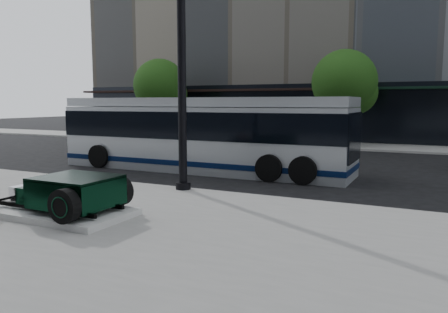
% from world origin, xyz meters
% --- Properties ---
extents(ground, '(120.00, 120.00, 0.00)m').
position_xyz_m(ground, '(0.00, 0.00, 0.00)').
color(ground, black).
rests_on(ground, ground).
extents(sidewalk_far, '(70.00, 4.00, 0.12)m').
position_xyz_m(sidewalk_far, '(0.00, 14.00, 0.06)').
color(sidewalk_far, gray).
rests_on(sidewalk_far, ground).
extents(street_trees, '(29.80, 3.80, 5.70)m').
position_xyz_m(street_trees, '(1.15, 13.07, 3.77)').
color(street_trees, black).
rests_on(street_trees, sidewalk_far).
extents(display_plinth, '(3.40, 1.80, 0.15)m').
position_xyz_m(display_plinth, '(-1.81, -6.17, 0.20)').
color(display_plinth, silver).
rests_on(display_plinth, sidewalk_near).
extents(hot_rod, '(3.22, 2.00, 0.81)m').
position_xyz_m(hot_rod, '(-1.47, -6.17, 0.70)').
color(hot_rod, black).
rests_on(hot_rod, display_plinth).
extents(lamppost, '(0.46, 0.46, 8.29)m').
position_xyz_m(lamppost, '(-0.81, -2.27, 3.95)').
color(lamppost, black).
rests_on(lamppost, sidewalk_near).
extents(transit_bus, '(12.12, 2.88, 2.92)m').
position_xyz_m(transit_bus, '(-2.50, 1.94, 1.49)').
color(transit_bus, silver).
rests_on(transit_bus, ground).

